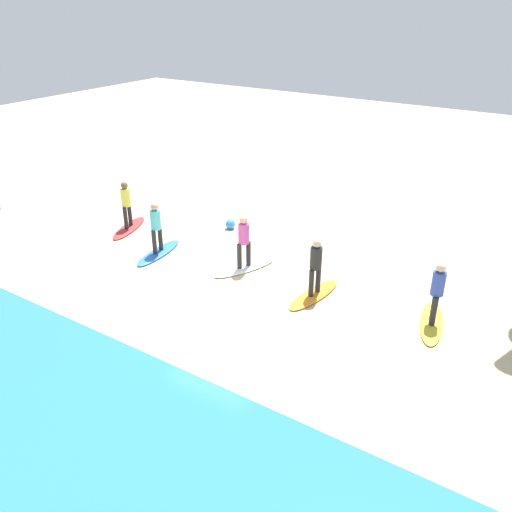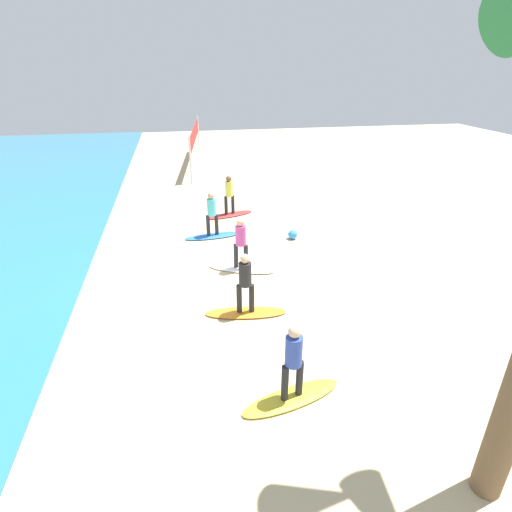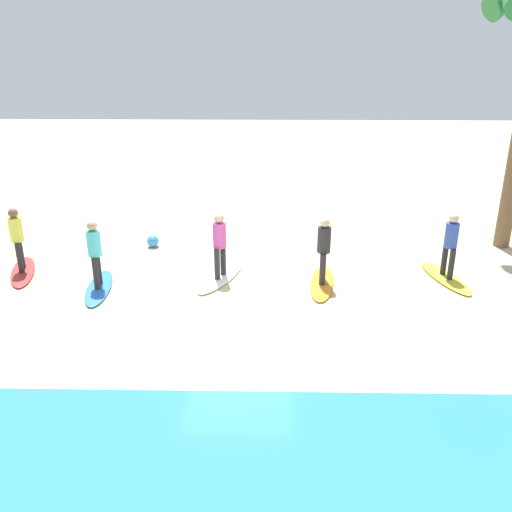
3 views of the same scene
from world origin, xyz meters
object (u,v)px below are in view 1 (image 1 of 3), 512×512
Objects in this scene: surfboard_white at (244,268)px; surfer_white at (244,238)px; surfer_red at (126,201)px; beach_ball at (230,224)px; surfboard_yellow at (432,323)px; surfboard_blue at (158,253)px; surfer_yellow at (437,288)px; surfer_orange at (316,263)px; surfer_blue at (156,224)px; surfboard_red at (129,228)px; surfboard_orange at (314,295)px.

surfer_white reaches higher than surfboard_white.
surfer_red reaches higher than beach_ball.
surfboard_blue is at bearing -99.81° from surfboard_yellow.
surfer_orange is at bearing 7.02° from surfer_yellow.
surfer_yellow is at bearing -175.05° from surfer_blue.
surfer_yellow is at bearing 165.24° from surfboard_yellow.
surfer_yellow is 8.09m from beach_ball.
surfer_yellow is at bearing -172.98° from surfer_orange.
surfer_white is 5.21m from surfboard_red.
surfboard_white is at bearing 1.14° from surfer_yellow.
surfer_white reaches higher than surfboard_orange.
surfer_yellow is 0.78× the size of surfboard_orange.
surfboard_blue is 2.61m from surfer_red.
surfer_orange is (0.00, 0.00, 0.99)m from surfboard_orange.
surfboard_red is (2.23, -0.93, 0.00)m from surfboard_blue.
surfer_red reaches higher than surfboard_orange.
surfer_orange is 4.71× the size of beach_ball.
surfer_yellow is 0.78× the size of surfboard_blue.
surfer_orange is 2.71m from surfboard_white.
surfer_white is 3.23m from beach_ball.
surfer_yellow is 1.00× the size of surfer_blue.
surfer_red is at bearing -1.04° from surfer_yellow.
surfer_orange reaches higher than surfboard_blue.
surfer_white reaches higher than surfboard_blue.
surfer_white is 5.12m from surfer_red.
surfboard_blue is (8.49, 0.74, 0.00)m from surfboard_yellow.
surfer_blue is (2.87, 0.62, 0.99)m from surfboard_white.
surfboard_yellow is at bearing 105.04° from surfboard_orange.
surfboard_yellow and surfboard_red have the same top height.
surfboard_blue is 1.28× the size of surfer_blue.
surfboard_white is 0.99m from surfer_white.
surfboard_red is at bearing -3.43° from surfer_white.
surfboard_orange is 5.48m from surfer_blue.
surfer_red is (-0.00, 0.00, 0.99)m from surfboard_red.
surfboard_blue is 1.28× the size of surfer_red.
surfboard_red is at bearing -1.04° from surfer_yellow.
surfer_yellow is at bearing 114.15° from surfboard_white.
surfer_orange and surfer_red have the same top height.
surfer_red is (5.11, -0.31, 0.99)m from surfboard_white.
surfer_red is at bearing 33.45° from beach_ball.
beach_ball is at bearing -110.75° from surfboard_orange.
surfer_orange is at bearing 87.03° from surfboard_blue.
surfer_yellow is 10.77m from surfboard_red.
surfer_white is 2.94m from surfer_blue.
surfboard_orange is (3.12, 0.38, -0.99)m from surfer_yellow.
surfboard_orange is 1.00× the size of surfboard_blue.
surfboard_white is 2.94m from surfboard_blue.
surfer_red is at bearing -4.35° from surfer_orange.
surfboard_yellow is 3.29m from surfer_orange.
surfboard_red is 1.28× the size of surfer_red.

